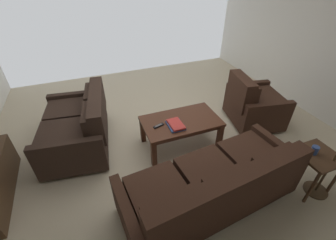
{
  "coord_description": "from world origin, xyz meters",
  "views": [
    {
      "loc": [
        1.02,
        2.62,
        2.36
      ],
      "look_at": [
        0.23,
        0.55,
        0.77
      ],
      "focal_mm": 23.78,
      "sensor_mm": 36.0,
      "label": 1
    }
  ],
  "objects": [
    {
      "name": "book_stack",
      "position": [
        0.03,
        0.33,
        0.49
      ],
      "size": [
        0.22,
        0.29,
        0.05
      ],
      "color": "#385693",
      "rests_on": "coffee_table"
    },
    {
      "name": "armchair_side",
      "position": [
        -1.48,
        0.13,
        0.37
      ],
      "size": [
        0.95,
        0.98,
        0.89
      ],
      "color": "black",
      "rests_on": "ground"
    },
    {
      "name": "loveseat_near",
      "position": [
        1.32,
        -0.3,
        0.36
      ],
      "size": [
        1.07,
        1.47,
        0.86
      ],
      "color": "black",
      "rests_on": "ground"
    },
    {
      "name": "coffee_table",
      "position": [
        -0.1,
        0.23,
        0.39
      ],
      "size": [
        1.13,
        0.65,
        0.46
      ],
      "color": "#4C2819",
      "rests_on": "ground"
    },
    {
      "name": "end_table",
      "position": [
        -1.27,
        1.52,
        0.44
      ],
      "size": [
        0.44,
        0.44,
        0.54
      ],
      "color": "#472D1C",
      "rests_on": "ground"
    },
    {
      "name": "ground_plane",
      "position": [
        0.0,
        0.0,
        -0.0
      ],
      "size": [
        5.6,
        5.74,
        0.01
      ],
      "primitive_type": "cube",
      "color": "beige"
    },
    {
      "name": "wall_left",
      "position": [
        -2.8,
        0.0,
        1.28
      ],
      "size": [
        0.12,
        5.74,
        2.56
      ],
      "primitive_type": "cube",
      "color": "silver",
      "rests_on": "ground"
    },
    {
      "name": "coffee_mug",
      "position": [
        -1.22,
        1.48,
        0.59
      ],
      "size": [
        0.1,
        0.08,
        0.1
      ],
      "color": "#334C8C",
      "rests_on": "end_table"
    },
    {
      "name": "tv_remote",
      "position": [
        0.26,
        0.25,
        0.47
      ],
      "size": [
        0.17,
        0.09,
        0.02
      ],
      "color": "black",
      "rests_on": "coffee_table"
    },
    {
      "name": "sofa_main",
      "position": [
        -0.01,
        1.35,
        0.35
      ],
      "size": [
        2.11,
        1.01,
        0.8
      ],
      "color": "black",
      "rests_on": "ground"
    }
  ]
}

